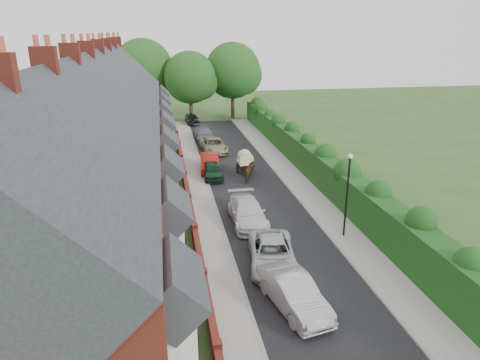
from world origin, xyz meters
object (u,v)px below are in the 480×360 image
Objects in this scene: car_silver_b at (273,254)px; car_grey at (204,134)px; car_red at (210,163)px; car_beige at (214,145)px; lamppost at (348,185)px; car_white at (247,212)px; horse_cart at (245,161)px; car_silver_a at (293,293)px; car_black at (192,119)px; car_green at (212,170)px; horse at (250,172)px.

car_silver_b is 1.01× the size of car_grey.
car_red is 0.91× the size of car_beige.
lamppost is 1.04× the size of car_beige.
horse_cart is at bearing 80.15° from car_white.
car_silver_a reaches higher than car_black.
car_white is at bearing -94.10° from car_beige.
car_white is 1.03× the size of car_beige.
car_white reaches higher than car_beige.
car_green is (-1.15, 9.20, -0.08)m from car_white.
car_silver_b is 1.23× the size of car_black.
car_silver_a is 26.40m from car_beige.
horse_cart is at bearing -21.34° from car_red.
horse is at bearing 77.73° from car_white.
horse_cart is at bearing -86.10° from car_black.
car_green is at bearing -85.23° from car_red.
car_silver_b is 16.69m from car_red.
car_silver_a is 40.71m from car_black.
car_white is 1.02× the size of car_grey.
car_red is 11.22m from car_grey.
car_black is at bearing 97.60° from horse_cart.
car_grey is 1.76× the size of horse_cart.
car_green is 0.78× the size of car_beige.
lamppost is at bearing -74.73° from horse_cart.
car_white reaches higher than car_green.
car_black is 23.92m from horse.
horse reaches higher than car_beige.
horse_cart is (0.00, 1.92, 0.42)m from horse.
car_grey is 9.22m from car_black.
car_green is 0.95× the size of car_black.
lamppost reaches higher than horse_cart.
car_red is (0.00, 2.00, 0.08)m from car_green.
car_black is at bearing 91.90° from car_grey.
lamppost is at bearing -62.18° from car_green.
lamppost is 8.28m from car_silver_a.
car_red reaches higher than car_beige.
lamppost reaches higher than car_green.
horse_cart is at bearing -81.94° from car_grey.
car_silver_a reaches higher than car_green.
car_black is at bearing 90.15° from car_beige.
car_white is 9.94m from horse_cart.
car_white is at bearing -90.84° from car_grey.
horse_cart is at bearing 105.27° from lamppost.
car_silver_a is 0.92× the size of car_grey.
car_silver_a reaches higher than car_white.
car_red is 1.58× the size of horse_cart.
car_grey is at bearing 87.33° from car_green.
car_green is at bearing 117.68° from lamppost.
horse is at bearing -86.71° from car_black.
car_silver_a is at bearing -91.73° from car_black.
car_grey is at bearing 100.56° from car_silver_b.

